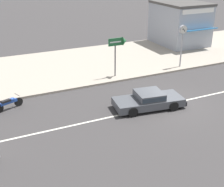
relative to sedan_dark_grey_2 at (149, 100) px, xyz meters
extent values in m
plane|color=#383535|center=(1.41, -0.15, -0.53)|extent=(160.00, 160.00, 0.00)
cube|color=silver|center=(1.41, -0.15, -0.53)|extent=(50.40, 0.14, 0.01)
cube|color=#9E9384|center=(1.41, 9.71, -0.46)|extent=(68.00, 10.00, 0.15)
cube|color=#47494F|center=(-0.04, 0.01, -0.13)|extent=(4.51, 2.37, 0.48)
cube|color=#47494F|center=(0.01, 0.00, 0.32)|extent=(1.83, 1.81, 0.42)
cube|color=#28333D|center=(0.01, 0.00, 0.32)|extent=(1.77, 1.84, 0.27)
cube|color=black|center=(2.14, -0.31, -0.23)|extent=(0.37, 1.74, 0.28)
cube|color=white|center=(2.20, 0.31, -0.02)|extent=(0.11, 0.25, 0.14)
cube|color=white|center=(2.02, -0.92, -0.02)|extent=(0.11, 0.25, 0.14)
cylinder|color=black|center=(1.40, 0.65, -0.23)|extent=(0.63, 0.30, 0.60)
cylinder|color=black|center=(1.16, -1.02, -0.23)|extent=(0.63, 0.30, 0.60)
cylinder|color=black|center=(-1.24, 1.03, -0.23)|extent=(0.63, 0.30, 0.60)
cylinder|color=black|center=(-1.48, -0.64, -0.23)|extent=(0.63, 0.30, 0.60)
cylinder|color=black|center=(-7.34, 3.73, -0.25)|extent=(0.56, 0.30, 0.56)
cube|color=#23479E|center=(-7.97, 3.49, -0.05)|extent=(1.11, 0.55, 0.18)
cube|color=black|center=(-8.12, 3.43, 0.09)|extent=(0.65, 0.44, 0.12)
ellipsoid|color=#23479E|center=(-7.75, 3.57, 0.07)|extent=(0.46, 0.37, 0.22)
cylinder|color=#232326|center=(-7.37, 3.72, 0.25)|extent=(0.23, 0.53, 0.03)
cylinder|color=#9E9EA3|center=(6.41, 5.39, 1.01)|extent=(0.12, 0.12, 2.80)
cylinder|color=#9E9EA3|center=(6.41, 5.39, 2.77)|extent=(0.72, 0.18, 0.72)
cylinder|color=white|center=(6.41, 5.29, 2.77)|extent=(0.63, 0.02, 0.63)
cylinder|color=white|center=(6.41, 5.48, 2.77)|extent=(0.63, 0.02, 0.63)
cube|color=black|center=(6.41, 5.28, 2.77)|extent=(0.32, 0.01, 0.12)
cube|color=black|center=(6.41, 5.28, 2.77)|extent=(0.32, 0.01, 0.43)
cylinder|color=#4C4C51|center=(0.41, 5.67, 0.83)|extent=(0.10, 0.10, 2.44)
cube|color=#236638|center=(0.41, 5.63, 2.34)|extent=(1.15, 0.06, 0.58)
cone|color=#236638|center=(1.16, 5.63, 2.34)|extent=(0.36, 0.63, 0.63)
cube|color=white|center=(0.41, 5.60, 2.34)|extent=(0.92, 0.01, 0.10)
cube|color=#999EA8|center=(11.01, 11.89, 1.66)|extent=(4.42, 5.50, 4.10)
cube|color=#474442|center=(11.01, 11.89, 3.83)|extent=(4.51, 5.61, 0.24)
cube|color=#286BA3|center=(11.01, 8.80, 1.67)|extent=(3.98, 0.90, 0.28)
cube|color=white|center=(11.01, 9.13, 3.41)|extent=(3.76, 0.08, 0.44)
camera|label=1|loc=(-9.64, -14.97, 8.15)|focal=50.00mm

